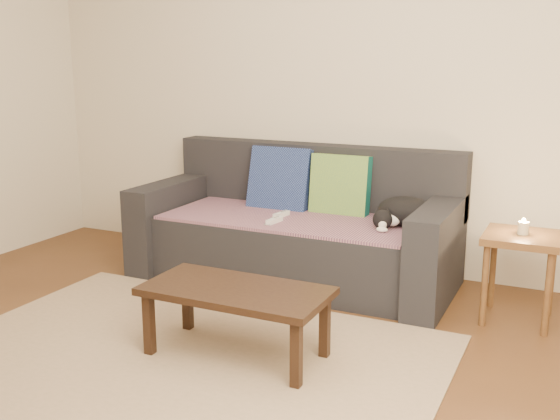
{
  "coord_description": "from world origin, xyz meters",
  "views": [
    {
      "loc": [
        1.72,
        -2.32,
        1.45
      ],
      "look_at": [
        0.05,
        1.2,
        0.55
      ],
      "focal_mm": 42.0,
      "sensor_mm": 36.0,
      "label": 1
    }
  ],
  "objects": [
    {
      "name": "ground",
      "position": [
        0.0,
        0.0,
        0.0
      ],
      "size": [
        4.5,
        4.5,
        0.0
      ],
      "primitive_type": "plane",
      "color": "brown",
      "rests_on": "ground"
    },
    {
      "name": "wii_remote_b",
      "position": [
        -0.03,
        1.29,
        0.46
      ],
      "size": [
        0.05,
        0.15,
        0.03
      ],
      "primitive_type": "cube",
      "rotation": [
        0.0,
        0.0,
        1.45
      ],
      "color": "white",
      "rests_on": "throw_blanket"
    },
    {
      "name": "back_wall",
      "position": [
        0.0,
        2.0,
        1.3
      ],
      "size": [
        4.5,
        0.04,
        2.6
      ],
      "primitive_type": "cube",
      "color": "beige",
      "rests_on": "ground"
    },
    {
      "name": "wii_remote_a",
      "position": [
        -0.06,
        1.46,
        0.46
      ],
      "size": [
        0.06,
        0.15,
        0.03
      ],
      "primitive_type": "cube",
      "rotation": [
        0.0,
        0.0,
        1.41
      ],
      "color": "white",
      "rests_on": "throw_blanket"
    },
    {
      "name": "candle",
      "position": [
        1.43,
        1.41,
        0.54
      ],
      "size": [
        0.06,
        0.06,
        0.09
      ],
      "color": "beige",
      "rests_on": "side_table"
    },
    {
      "name": "cushion_navy",
      "position": [
        -0.2,
        1.74,
        0.63
      ],
      "size": [
        0.44,
        0.22,
        0.45
      ],
      "primitive_type": "cube",
      "rotation": [
        -0.26,
        0.0,
        0.0
      ],
      "color": "#101B47",
      "rests_on": "throw_blanket"
    },
    {
      "name": "throw_blanket",
      "position": [
        0.0,
        1.48,
        0.43
      ],
      "size": [
        1.66,
        0.74,
        0.02
      ],
      "primitive_type": "cube",
      "color": "#432647",
      "rests_on": "sofa"
    },
    {
      "name": "coffee_table",
      "position": [
        0.23,
        0.32,
        0.32
      ],
      "size": [
        0.91,
        0.45,
        0.36
      ],
      "color": "black",
      "rests_on": "rug"
    },
    {
      "name": "cushion_green",
      "position": [
        0.24,
        1.74,
        0.63
      ],
      "size": [
        0.4,
        0.15,
        0.41
      ],
      "primitive_type": "cube",
      "rotation": [
        -0.13,
        0.0,
        0.0
      ],
      "color": "#0D534F",
      "rests_on": "throw_blanket"
    },
    {
      "name": "sofa",
      "position": [
        0.0,
        1.57,
        0.31
      ],
      "size": [
        2.1,
        0.94,
        0.87
      ],
      "color": "#232328",
      "rests_on": "ground"
    },
    {
      "name": "cat",
      "position": [
        0.72,
        1.56,
        0.53
      ],
      "size": [
        0.44,
        0.43,
        0.18
      ],
      "rotation": [
        0.0,
        0.0,
        0.42
      ],
      "color": "black",
      "rests_on": "throw_blanket"
    },
    {
      "name": "rug",
      "position": [
        0.0,
        0.15,
        0.01
      ],
      "size": [
        2.5,
        1.8,
        0.01
      ],
      "primitive_type": "cube",
      "color": "tan",
      "rests_on": "ground"
    },
    {
      "name": "side_table",
      "position": [
        1.43,
        1.41,
        0.42
      ],
      "size": [
        0.4,
        0.4,
        0.51
      ],
      "color": "brown",
      "rests_on": "ground"
    }
  ]
}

